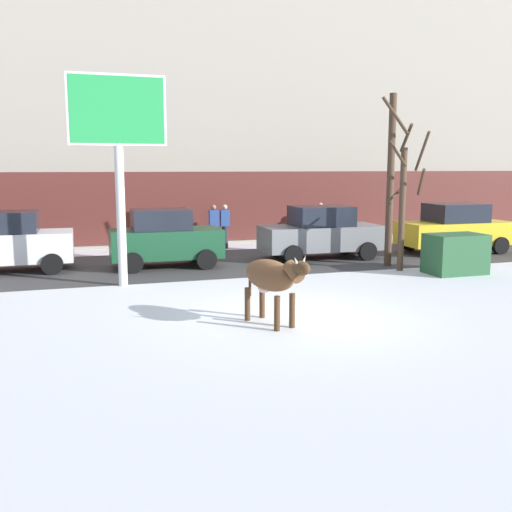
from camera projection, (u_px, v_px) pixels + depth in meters
ground_plane at (297, 319)px, 12.16m from camera, size 120.00×120.00×0.00m
road_strip at (215, 263)px, 19.25m from camera, size 60.00×5.60×0.01m
building_facade at (175, 91)px, 25.27m from camera, size 44.00×6.10×13.00m
cow_brown at (272, 277)px, 11.59m from camera, size 1.04×1.92×1.54m
billboard at (118, 123)px, 14.91m from camera, size 2.52×0.24×5.56m
car_white_hatchback at (12, 242)px, 17.51m from camera, size 3.51×1.94×1.86m
car_darkgreen_hatchback at (165, 238)px, 18.36m from camera, size 3.51×1.94×1.86m
car_grey_sedan at (321, 233)px, 20.09m from camera, size 4.21×2.00×1.84m
car_yellow_sedan at (455, 228)px, 21.51m from camera, size 4.21×2.00×1.84m
pedestrian_near_billboard at (225, 226)px, 22.61m from camera, size 0.36×0.24×1.73m
pedestrian_by_cars at (320, 223)px, 23.80m from camera, size 0.36×0.24×1.73m
pedestrian_far_left at (214, 226)px, 22.48m from camera, size 0.36×0.24×1.73m
bare_tree_left_lot at (391, 176)px, 18.32m from camera, size 1.18×1.00×5.48m
bare_tree_far_back at (404, 202)px, 17.57m from camera, size 1.21×1.18×4.24m
dumpster at (455, 254)px, 17.28m from camera, size 1.72×1.13×1.20m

